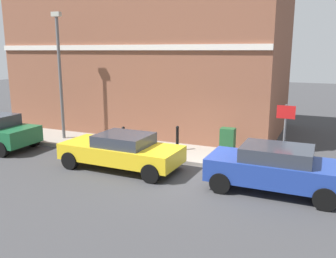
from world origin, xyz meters
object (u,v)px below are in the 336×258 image
utility_cabinet (227,144)px  bollard_near_cabinet (177,137)px  bollard_far_kerb (123,138)px  street_sign (285,128)px  car_blue (275,168)px  lamppost (60,71)px  car_yellow (122,150)px

utility_cabinet → bollard_near_cabinet: size_ratio=1.11×
bollard_far_kerb → street_sign: street_sign is taller
bollard_far_kerb → street_sign: bearing=-89.0°
car_blue → utility_cabinet: bearing=-49.2°
street_sign → lamppost: (0.70, 10.02, 1.64)m
car_yellow → utility_cabinet: size_ratio=3.84×
car_yellow → street_sign: (1.68, -5.39, 0.97)m
car_yellow → bollard_near_cabinet: 2.80m
utility_cabinet → bollard_near_cabinet: 2.14m
car_blue → bollard_near_cabinet: size_ratio=3.84×
car_blue → street_sign: 1.89m
car_yellow → lamppost: lamppost is taller
bollard_near_cabinet → car_yellow: bearing=156.8°
car_yellow → bollard_near_cabinet: bearing=-112.2°
car_blue → lamppost: (2.35, 9.96, 2.55)m
utility_cabinet → street_sign: (-0.80, -2.15, 0.98)m
lamppost → street_sign: bearing=-94.0°
utility_cabinet → lamppost: (-0.10, 7.86, 2.62)m
bollard_near_cabinet → car_blue: bearing=-121.1°
bollard_near_cabinet → lamppost: 6.29m
bollard_near_cabinet → street_sign: street_sign is taller
car_blue → utility_cabinet: (2.45, 2.10, -0.07)m
utility_cabinet → bollard_near_cabinet: bearing=87.3°
street_sign → lamppost: lamppost is taller
utility_cabinet → bollard_far_kerb: (-0.91, 4.11, 0.02)m
utility_cabinet → bollard_far_kerb: 4.21m
car_yellow → utility_cabinet: (2.48, -3.24, -0.01)m
street_sign → lamppost: size_ratio=0.40×
car_blue → lamppost: bearing=-13.1°
street_sign → car_yellow: bearing=107.3°
utility_cabinet → bollard_near_cabinet: utility_cabinet is taller
bollard_far_kerb → street_sign: 6.33m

